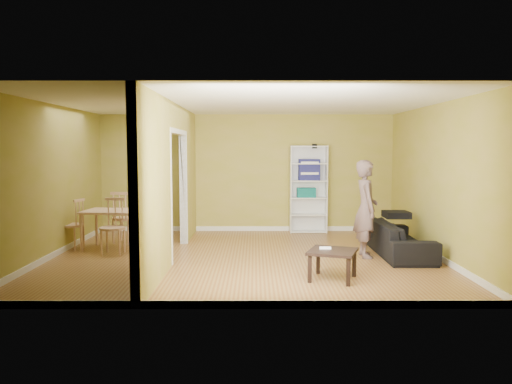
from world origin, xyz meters
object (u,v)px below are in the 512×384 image
person (366,200)px  chair_left (72,224)px  dining_table (116,214)px  chair_far (124,217)px  bookshelf (308,189)px  coffee_table (333,255)px  sofa (400,234)px  chair_near (113,227)px

person → chair_left: size_ratio=2.08×
dining_table → chair_far: 0.59m
chair_left → bookshelf: bearing=125.7°
chair_far → chair_left: bearing=49.2°
dining_table → chair_left: (-0.82, -0.02, -0.17)m
person → bookshelf: 2.67m
coffee_table → chair_far: (-3.66, 2.79, 0.15)m
sofa → chair_left: size_ratio=2.11×
bookshelf → dining_table: bookshelf is taller
bookshelf → chair_far: bookshelf is taller
bookshelf → coffee_table: size_ratio=3.01×
coffee_table → dining_table: bearing=148.8°
person → coffee_table: bearing=150.5°
sofa → chair_left: (-5.89, 0.56, 0.09)m
sofa → bookshelf: size_ratio=1.03×
person → chair_left: person is taller
bookshelf → chair_left: bearing=-157.6°
person → bookshelf: size_ratio=1.02×
dining_table → chair_left: chair_left is taller
sofa → bookshelf: 2.84m
chair_left → chair_near: chair_near is taller
coffee_table → chair_near: size_ratio=0.64×
person → chair_near: size_ratio=1.97×
dining_table → chair_near: size_ratio=1.16×
sofa → bookshelf: bookshelf is taller
chair_near → dining_table: bearing=99.9°
sofa → person: size_ratio=1.01×
coffee_table → chair_near: chair_near is taller
coffee_table → chair_far: 4.60m
sofa → coffee_table: (-1.42, -1.62, -0.02)m
chair_left → chair_far: size_ratio=0.92×
coffee_table → chair_far: size_ratio=0.62×
chair_near → chair_far: 1.11m
person → bookshelf: (-0.71, 2.57, -0.02)m
person → chair_left: (-5.26, 0.70, -0.50)m
sofa → bookshelf: (-1.34, 2.44, 0.58)m
sofa → dining_table: sofa is taller
bookshelf → chair_near: 4.39m
person → chair_near: bearing=86.0°
dining_table → chair_near: (0.08, -0.53, -0.14)m
bookshelf → chair_near: bearing=-147.0°
person → dining_table: size_ratio=1.69×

